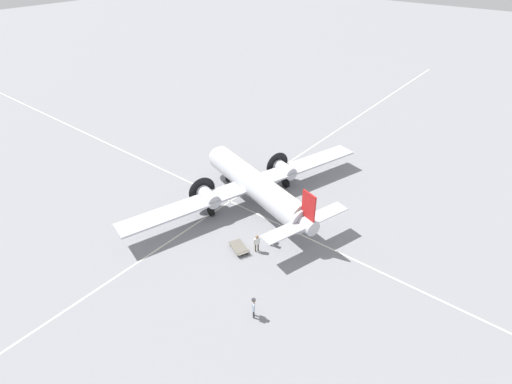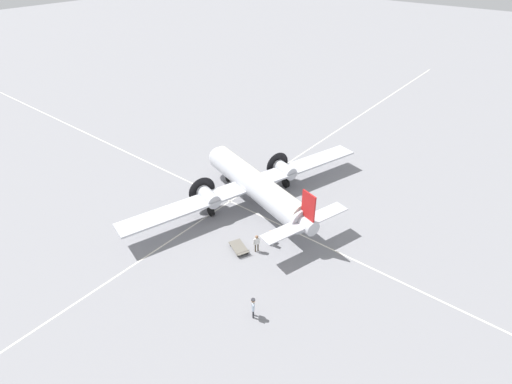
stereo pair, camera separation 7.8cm
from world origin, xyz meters
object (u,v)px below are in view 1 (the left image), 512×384
(passenger_boarding, at_px, (257,242))
(ramp_agent, at_px, (270,236))
(suitcase_near_door, at_px, (275,241))
(baggage_cart, at_px, (239,247))
(crew_foreground, at_px, (254,306))
(airliner_main, at_px, (254,183))

(passenger_boarding, height_order, ramp_agent, passenger_boarding)
(suitcase_near_door, xyz_separation_m, baggage_cart, (-2.70, 1.89, 0.01))
(crew_foreground, relative_size, passenger_boarding, 1.03)
(passenger_boarding, bearing_deg, ramp_agent, -165.32)
(baggage_cart, bearing_deg, crew_foreground, 163.80)
(airliner_main, relative_size, baggage_cart, 11.55)
(crew_foreground, xyz_separation_m, suitcase_near_door, (7.54, 3.68, -0.86))
(suitcase_near_door, relative_size, baggage_cart, 0.25)
(suitcase_near_door, bearing_deg, ramp_agent, 162.28)
(ramp_agent, bearing_deg, passenger_boarding, 95.94)
(passenger_boarding, height_order, suitcase_near_door, passenger_boarding)
(airliner_main, bearing_deg, suitcase_near_door, 162.39)
(passenger_boarding, distance_m, ramp_agent, 1.46)
(airliner_main, relative_size, crew_foreground, 14.95)
(ramp_agent, height_order, baggage_cart, ramp_agent)
(suitcase_near_door, bearing_deg, crew_foreground, -154.00)
(ramp_agent, distance_m, baggage_cart, 2.93)
(airliner_main, distance_m, suitcase_near_door, 6.91)
(baggage_cart, bearing_deg, suitcase_near_door, -100.17)
(airliner_main, xyz_separation_m, baggage_cart, (-6.41, -3.50, -2.20))
(airliner_main, distance_m, passenger_boarding, 7.51)
(passenger_boarding, distance_m, suitcase_near_door, 2.09)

